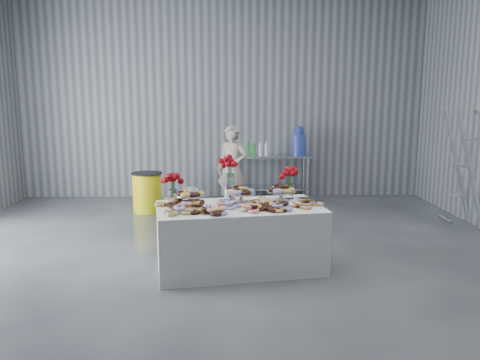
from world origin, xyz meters
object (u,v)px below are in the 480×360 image
object	(u,v)px
display_table	(239,237)
prep_table	(273,169)
person	(232,168)
trash_barrel	(147,192)
stepladder	(463,167)
water_jug	(299,142)

from	to	relation	value
display_table	prep_table	size ratio (longest dim) A/B	1.27
person	trash_barrel	bearing A→B (deg)	-155.40
display_table	trash_barrel	size ratio (longest dim) A/B	2.72
person	stepladder	xyz separation A→B (m)	(3.57, -1.17, 0.18)
trash_barrel	person	bearing A→B (deg)	3.27
display_table	stepladder	size ratio (longest dim) A/B	1.01
prep_table	trash_barrel	distance (m)	2.50
display_table	stepladder	world-z (taller)	stepladder
display_table	person	xyz separation A→B (m)	(-0.05, 2.92, 0.38)
water_jug	trash_barrel	bearing A→B (deg)	-162.26
prep_table	person	distance (m)	1.15
person	trash_barrel	world-z (taller)	person
display_table	water_jug	distance (m)	4.01
display_table	prep_table	distance (m)	3.81
display_table	trash_barrel	xyz separation A→B (m)	(-1.56, 2.83, -0.02)
display_table	person	bearing A→B (deg)	90.97
water_jug	trash_barrel	xyz separation A→B (m)	(-2.81, -0.90, -0.80)
trash_barrel	water_jug	bearing A→B (deg)	17.74
water_jug	person	world-z (taller)	person
person	trash_barrel	distance (m)	1.56
display_table	prep_table	world-z (taller)	prep_table
person	trash_barrel	size ratio (longest dim) A/B	2.18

